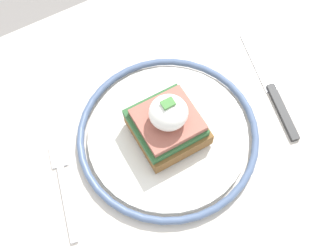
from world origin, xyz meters
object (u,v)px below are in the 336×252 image
(plate, at_px, (168,135))
(knife, at_px, (273,92))
(sandwich, at_px, (168,123))
(fork, at_px, (64,184))

(plate, distance_m, knife, 0.17)
(plate, bearing_deg, sandwich, -177.58)
(plate, xyz_separation_m, knife, (0.17, -0.01, -0.01))
(plate, bearing_deg, knife, -4.93)
(plate, height_order, sandwich, sandwich)
(plate, relative_size, sandwich, 2.83)
(plate, xyz_separation_m, fork, (-0.15, 0.01, -0.01))
(sandwich, xyz_separation_m, fork, (-0.15, 0.01, -0.04))
(knife, bearing_deg, sandwich, 175.10)
(plate, distance_m, fork, 0.15)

